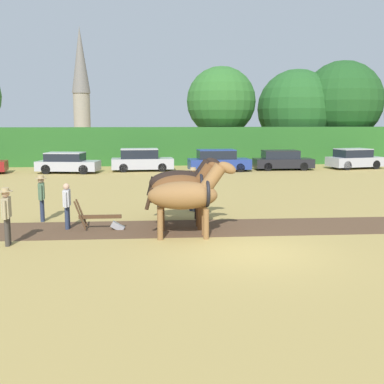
{
  "coord_description": "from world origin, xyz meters",
  "views": [
    {
      "loc": [
        -3.07,
        -12.87,
        3.69
      ],
      "look_at": [
        -1.25,
        4.16,
        1.1
      ],
      "focal_mm": 45.0,
      "sensor_mm": 36.0,
      "label": 1
    }
  ],
  "objects_px": {
    "tree_center": "(342,101)",
    "parked_car_center_left": "(67,163)",
    "parked_car_center_right": "(218,161)",
    "parked_car_far_right": "(354,159)",
    "tree_left": "(221,101)",
    "farmer_beside_team": "(193,185)",
    "farmer_at_plow": "(67,203)",
    "draft_horse_trail_left": "(181,183)",
    "draft_horse_lead_left": "(187,195)",
    "draft_horse_lead_right": "(184,189)",
    "parked_car_center": "(141,160)",
    "farmer_onlooker_left": "(7,212)",
    "tree_center_left": "(297,109)",
    "church_spire": "(81,84)",
    "parked_car_right": "(282,160)",
    "plow": "(104,220)",
    "farmer_onlooker_right": "(42,195)"
  },
  "relations": [
    {
      "from": "tree_center",
      "to": "farmer_onlooker_right",
      "type": "bearing_deg",
      "value": -131.09
    },
    {
      "from": "tree_center_left",
      "to": "parked_car_center_left",
      "type": "relative_size",
      "value": 1.87
    },
    {
      "from": "parked_car_center",
      "to": "draft_horse_trail_left",
      "type": "bearing_deg",
      "value": -87.24
    },
    {
      "from": "parked_car_right",
      "to": "plow",
      "type": "bearing_deg",
      "value": -121.12
    },
    {
      "from": "farmer_at_plow",
      "to": "parked_car_far_right",
      "type": "xyz_separation_m",
      "value": [
        18.57,
        18.36,
        -0.16
      ]
    },
    {
      "from": "parked_car_right",
      "to": "farmer_beside_team",
      "type": "bearing_deg",
      "value": -117.13
    },
    {
      "from": "farmer_at_plow",
      "to": "draft_horse_trail_left",
      "type": "bearing_deg",
      "value": 13.41
    },
    {
      "from": "tree_center",
      "to": "parked_car_center_left",
      "type": "bearing_deg",
      "value": -159.05
    },
    {
      "from": "draft_horse_lead_left",
      "to": "draft_horse_lead_right",
      "type": "xyz_separation_m",
      "value": [
        0.02,
        1.27,
        0.0
      ]
    },
    {
      "from": "parked_car_center_right",
      "to": "parked_car_far_right",
      "type": "relative_size",
      "value": 1.02
    },
    {
      "from": "parked_car_center_left",
      "to": "parked_car_far_right",
      "type": "xyz_separation_m",
      "value": [
        21.13,
        0.7,
        0.04
      ]
    },
    {
      "from": "draft_horse_lead_right",
      "to": "parked_car_center",
      "type": "bearing_deg",
      "value": 95.77
    },
    {
      "from": "tree_center_left",
      "to": "parked_car_center_right",
      "type": "height_order",
      "value": "tree_center_left"
    },
    {
      "from": "tree_left",
      "to": "farmer_beside_team",
      "type": "bearing_deg",
      "value": -102.12
    },
    {
      "from": "draft_horse_lead_right",
      "to": "tree_left",
      "type": "bearing_deg",
      "value": 79.48
    },
    {
      "from": "tree_left",
      "to": "parked_car_far_right",
      "type": "height_order",
      "value": "tree_left"
    },
    {
      "from": "tree_center",
      "to": "parked_car_center_right",
      "type": "relative_size",
      "value": 2.02
    },
    {
      "from": "draft_horse_lead_left",
      "to": "parked_car_far_right",
      "type": "xyz_separation_m",
      "value": [
        14.65,
        19.99,
        -0.63
      ]
    },
    {
      "from": "parked_car_center_right",
      "to": "parked_car_center",
      "type": "bearing_deg",
      "value": 169.45
    },
    {
      "from": "parked_car_center",
      "to": "parked_car_right",
      "type": "distance_m",
      "value": 10.35
    },
    {
      "from": "tree_center",
      "to": "parked_car_center_left",
      "type": "distance_m",
      "value": 25.64
    },
    {
      "from": "parked_car_center_right",
      "to": "farmer_onlooker_right",
      "type": "bearing_deg",
      "value": -121.46
    },
    {
      "from": "tree_center",
      "to": "parked_car_center_right",
      "type": "height_order",
      "value": "tree_center"
    },
    {
      "from": "tree_center",
      "to": "parked_car_center",
      "type": "height_order",
      "value": "tree_center"
    },
    {
      "from": "draft_horse_lead_right",
      "to": "draft_horse_trail_left",
      "type": "bearing_deg",
      "value": 89.89
    },
    {
      "from": "plow",
      "to": "tree_center_left",
      "type": "bearing_deg",
      "value": 62.07
    },
    {
      "from": "draft_horse_lead_right",
      "to": "parked_car_right",
      "type": "bearing_deg",
      "value": 65.71
    },
    {
      "from": "tree_left",
      "to": "draft_horse_trail_left",
      "type": "relative_size",
      "value": 2.98
    },
    {
      "from": "tree_center",
      "to": "tree_center_left",
      "type": "bearing_deg",
      "value": 168.91
    },
    {
      "from": "farmer_at_plow",
      "to": "parked_car_center_left",
      "type": "xyz_separation_m",
      "value": [
        -2.56,
        17.65,
        -0.2
      ]
    },
    {
      "from": "parked_car_center_right",
      "to": "parked_car_right",
      "type": "xyz_separation_m",
      "value": [
        4.87,
        0.53,
        -0.05
      ]
    },
    {
      "from": "tree_center",
      "to": "church_spire",
      "type": "xyz_separation_m",
      "value": [
        -26.33,
        24.43,
        3.02
      ]
    },
    {
      "from": "church_spire",
      "to": "farmer_beside_team",
      "type": "height_order",
      "value": "church_spire"
    },
    {
      "from": "tree_center",
      "to": "draft_horse_lead_right",
      "type": "relative_size",
      "value": 3.41
    },
    {
      "from": "parked_car_center",
      "to": "parked_car_right",
      "type": "height_order",
      "value": "parked_car_center"
    },
    {
      "from": "tree_center",
      "to": "parked_car_center_right",
      "type": "bearing_deg",
      "value": -144.99
    },
    {
      "from": "draft_horse_trail_left",
      "to": "farmer_onlooker_left",
      "type": "bearing_deg",
      "value": -149.69
    },
    {
      "from": "parked_car_center_right",
      "to": "tree_center_left",
      "type": "bearing_deg",
      "value": 45.71
    },
    {
      "from": "tree_left",
      "to": "draft_horse_lead_left",
      "type": "height_order",
      "value": "tree_left"
    },
    {
      "from": "church_spire",
      "to": "farmer_onlooker_right",
      "type": "bearing_deg",
      "value": -85.12
    },
    {
      "from": "tree_left",
      "to": "tree_center_left",
      "type": "distance_m",
      "value": 7.4
    },
    {
      "from": "tree_left",
      "to": "tree_center",
      "type": "height_order",
      "value": "tree_center"
    },
    {
      "from": "tree_left",
      "to": "farmer_onlooker_left",
      "type": "xyz_separation_m",
      "value": [
        -11.11,
        -28.43,
        -4.25
      ]
    },
    {
      "from": "tree_center_left",
      "to": "draft_horse_lead_left",
      "type": "bearing_deg",
      "value": -114.16
    },
    {
      "from": "draft_horse_lead_left",
      "to": "farmer_beside_team",
      "type": "bearing_deg",
      "value": 82.79
    },
    {
      "from": "plow",
      "to": "draft_horse_lead_left",
      "type": "bearing_deg",
      "value": -25.19
    },
    {
      "from": "tree_left",
      "to": "draft_horse_trail_left",
      "type": "distance_m",
      "value": 26.39
    },
    {
      "from": "church_spire",
      "to": "draft_horse_lead_left",
      "type": "relative_size",
      "value": 5.46
    },
    {
      "from": "tree_center",
      "to": "farmer_onlooker_left",
      "type": "height_order",
      "value": "tree_center"
    },
    {
      "from": "tree_left",
      "to": "farmer_onlooker_left",
      "type": "relative_size",
      "value": 4.84
    }
  ]
}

